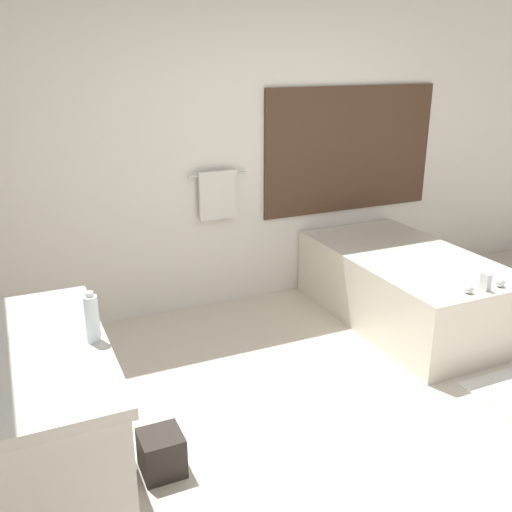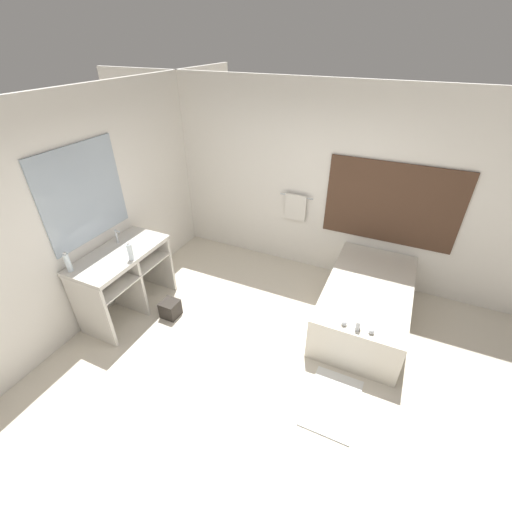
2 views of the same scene
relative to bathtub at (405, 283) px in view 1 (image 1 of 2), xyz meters
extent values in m
plane|color=beige|center=(-0.99, -1.28, -0.31)|extent=(16.00, 16.00, 0.00)
cube|color=white|center=(-0.99, 0.95, 1.04)|extent=(7.40, 0.06, 2.70)
cube|color=#4C3323|center=(0.00, 0.90, 0.95)|extent=(1.70, 0.02, 1.10)
cylinder|color=silver|center=(-1.29, 0.88, 0.84)|extent=(0.50, 0.02, 0.02)
cube|color=silver|center=(-1.29, 0.87, 0.67)|extent=(0.32, 0.04, 0.40)
cube|color=silver|center=(-2.86, -1.10, 0.58)|extent=(0.62, 1.21, 0.05)
cube|color=silver|center=(-2.86, -1.10, 0.33)|extent=(0.59, 1.15, 0.02)
cylinder|color=white|center=(-2.86, -0.91, 0.53)|extent=(0.34, 0.34, 0.14)
cube|color=silver|center=(-2.86, -1.10, 0.12)|extent=(0.57, 0.04, 0.86)
cube|color=silver|center=(-2.86, -0.51, 0.12)|extent=(0.57, 0.04, 0.86)
cylinder|color=silver|center=(-2.82, -1.40, 0.40)|extent=(0.13, 0.33, 0.13)
cylinder|color=silver|center=(-2.82, -0.79, 0.40)|extent=(0.13, 0.33, 0.13)
cube|color=silver|center=(0.00, 0.00, -0.03)|extent=(1.00, 1.81, 0.56)
ellipsoid|color=white|center=(0.00, 0.00, 0.10)|extent=(0.72, 1.30, 0.30)
cube|color=silver|center=(0.00, -0.80, 0.31)|extent=(0.04, 0.07, 0.12)
sphere|color=silver|center=(-0.14, -0.80, 0.28)|extent=(0.06, 0.06, 0.06)
sphere|color=silver|center=(0.14, -0.80, 0.28)|extent=(0.06, 0.06, 0.06)
cylinder|color=white|center=(-2.61, -1.14, 0.71)|extent=(0.06, 0.06, 0.21)
cylinder|color=white|center=(-2.61, -1.14, 0.82)|extent=(0.03, 0.03, 0.02)
cube|color=#2D2823|center=(-2.31, -0.98, -0.20)|extent=(0.22, 0.22, 0.23)
camera|label=1|loc=(-2.87, -3.41, 1.76)|focal=40.00mm
camera|label=2|loc=(0.11, -3.56, 2.85)|focal=24.00mm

